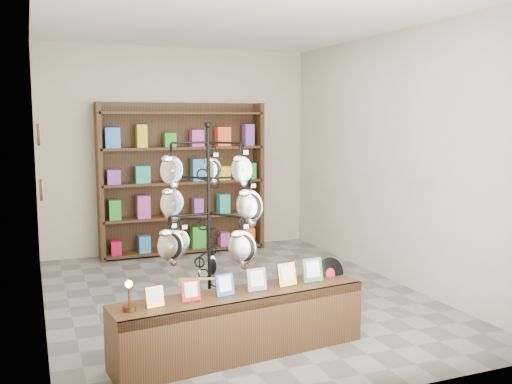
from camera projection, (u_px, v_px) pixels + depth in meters
The scene contains 6 objects.
ground at pixel (236, 297), 6.34m from camera, with size 5.00×5.00×0.00m, color slate.
room_envelope at pixel (235, 130), 6.11m from camera, with size 5.00×5.00×5.00m.
display_tree at pixel (209, 214), 5.09m from camera, with size 1.08×1.08×1.95m.
front_shelf at pixel (241, 323), 4.77m from camera, with size 2.21×0.69×0.77m.
back_shelving at pixel (183, 183), 8.33m from camera, with size 2.42×0.36×2.20m.
wall_clocks at pixel (39, 162), 6.17m from camera, with size 0.03×0.24×0.84m.
Camera 1 is at (-2.07, -5.79, 1.98)m, focal length 40.00 mm.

